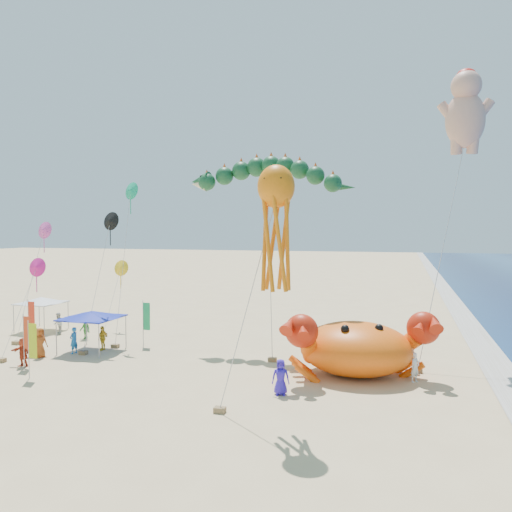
{
  "coord_description": "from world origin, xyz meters",
  "views": [
    {
      "loc": [
        6.61,
        -26.97,
        8.08
      ],
      "look_at": [
        -2.0,
        2.0,
        6.5
      ],
      "focal_mm": 35.0,
      "sensor_mm": 36.0,
      "label": 1
    }
  ],
  "objects_px": {
    "octopus_kite": "(276,219)",
    "canopy_blue": "(92,315)",
    "dragon_kite": "(266,180)",
    "crab_inflatable": "(355,347)",
    "canopy_white": "(41,300)",
    "cherub_kite": "(465,109)"
  },
  "relations": [
    {
      "from": "dragon_kite",
      "to": "octopus_kite",
      "type": "height_order",
      "value": "dragon_kite"
    },
    {
      "from": "dragon_kite",
      "to": "canopy_white",
      "type": "relative_size",
      "value": 3.74
    },
    {
      "from": "octopus_kite",
      "to": "dragon_kite",
      "type": "bearing_deg",
      "value": 107.37
    },
    {
      "from": "dragon_kite",
      "to": "canopy_white",
      "type": "bearing_deg",
      "value": 178.53
    },
    {
      "from": "octopus_kite",
      "to": "canopy_blue",
      "type": "relative_size",
      "value": 2.89
    },
    {
      "from": "cherub_kite",
      "to": "canopy_white",
      "type": "bearing_deg",
      "value": -177.6
    },
    {
      "from": "cherub_kite",
      "to": "canopy_blue",
      "type": "height_order",
      "value": "cherub_kite"
    },
    {
      "from": "octopus_kite",
      "to": "canopy_white",
      "type": "distance_m",
      "value": 26.64
    },
    {
      "from": "cherub_kite",
      "to": "octopus_kite",
      "type": "bearing_deg",
      "value": -122.18
    },
    {
      "from": "canopy_blue",
      "to": "crab_inflatable",
      "type": "bearing_deg",
      "value": -2.36
    },
    {
      "from": "dragon_kite",
      "to": "octopus_kite",
      "type": "relative_size",
      "value": 1.18
    },
    {
      "from": "crab_inflatable",
      "to": "canopy_blue",
      "type": "relative_size",
      "value": 2.25
    },
    {
      "from": "cherub_kite",
      "to": "canopy_blue",
      "type": "relative_size",
      "value": 4.87
    },
    {
      "from": "crab_inflatable",
      "to": "canopy_white",
      "type": "xyz_separation_m",
      "value": [
        -25.33,
        5.41,
        0.81
      ]
    },
    {
      "from": "crab_inflatable",
      "to": "dragon_kite",
      "type": "height_order",
      "value": "dragon_kite"
    },
    {
      "from": "canopy_white",
      "to": "canopy_blue",
      "type": "bearing_deg",
      "value": -30.55
    },
    {
      "from": "octopus_kite",
      "to": "canopy_blue",
      "type": "bearing_deg",
      "value": 151.38
    },
    {
      "from": "canopy_blue",
      "to": "canopy_white",
      "type": "height_order",
      "value": "same"
    },
    {
      "from": "octopus_kite",
      "to": "canopy_white",
      "type": "relative_size",
      "value": 3.18
    },
    {
      "from": "crab_inflatable",
      "to": "canopy_blue",
      "type": "bearing_deg",
      "value": 177.64
    },
    {
      "from": "crab_inflatable",
      "to": "octopus_kite",
      "type": "xyz_separation_m",
      "value": [
        -2.72,
        -7.28,
        6.92
      ]
    },
    {
      "from": "dragon_kite",
      "to": "canopy_blue",
      "type": "height_order",
      "value": "dragon_kite"
    }
  ]
}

